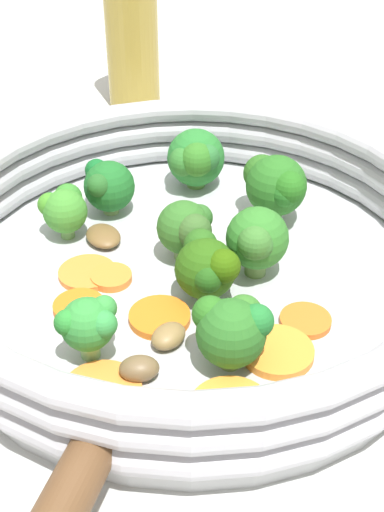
{
  "coord_description": "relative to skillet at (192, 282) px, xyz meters",
  "views": [
    {
      "loc": [
        -0.08,
        0.39,
        0.32
      ],
      "look_at": [
        0.0,
        0.0,
        0.03
      ],
      "focal_mm": 50.0,
      "sensor_mm": 36.0,
      "label": 1
    }
  ],
  "objects": [
    {
      "name": "carrot_slice_8",
      "position": [
        -0.05,
        0.12,
        0.01
      ],
      "size": [
        0.06,
        0.06,
        0.01
      ],
      "primitive_type": "cylinder",
      "rotation": [
        0.0,
        0.0,
        2.78
      ],
      "color": "orange",
      "rests_on": "skillet"
    },
    {
      "name": "carrot_slice_6",
      "position": [
        0.01,
        0.05,
        0.01
      ],
      "size": [
        0.06,
        0.06,
        0.01
      ],
      "primitive_type": "cylinder",
      "rotation": [
        0.0,
        0.0,
        2.4
      ],
      "color": "orange",
      "rests_on": "skillet"
    },
    {
      "name": "skillet",
      "position": [
        0.0,
        0.0,
        0.0
      ],
      "size": [
        0.34,
        0.34,
        0.02
      ],
      "primitive_type": "cylinder",
      "color": "#B2B5B7",
      "rests_on": "ground_plane"
    },
    {
      "name": "carrot_slice_3",
      "position": [
        0.03,
        0.12,
        0.01
      ],
      "size": [
        0.06,
        0.06,
        0.0
      ],
      "primitive_type": "cylinder",
      "rotation": [
        0.0,
        0.0,
        0.47
      ],
      "color": "orange",
      "rests_on": "skillet"
    },
    {
      "name": "mushroom_piece_1",
      "position": [
        0.0,
        0.07,
        0.01
      ],
      "size": [
        0.03,
        0.03,
        0.01
      ],
      "primitive_type": "ellipsoid",
      "rotation": [
        0.0,
        0.0,
        1.14
      ],
      "color": "olive",
      "rests_on": "skillet"
    },
    {
      "name": "carrot_slice_0",
      "position": [
        0.06,
        0.05,
        0.01
      ],
      "size": [
        0.04,
        0.04,
        0.01
      ],
      "primitive_type": "cylinder",
      "rotation": [
        0.0,
        0.0,
        5.07
      ],
      "color": "orange",
      "rests_on": "skillet"
    },
    {
      "name": "skillet_rim_wall",
      "position": [
        0.0,
        0.0,
        0.04
      ],
      "size": [
        0.36,
        0.36,
        0.06
      ],
      "color": "#AEAEB6",
      "rests_on": "skillet"
    },
    {
      "name": "broccoli_floret_6",
      "position": [
        -0.05,
        -0.08,
        0.04
      ],
      "size": [
        0.05,
        0.05,
        0.05
      ],
      "color": "#81B061",
      "rests_on": "skillet"
    },
    {
      "name": "broccoli_floret_3",
      "position": [
        0.04,
        0.09,
        0.03
      ],
      "size": [
        0.04,
        0.03,
        0.04
      ],
      "color": "#80B466",
      "rests_on": "skillet"
    },
    {
      "name": "broccoli_floret_2",
      "position": [
        0.08,
        -0.07,
        0.03
      ],
      "size": [
        0.04,
        0.04,
        0.04
      ],
      "color": "#7D9C59",
      "rests_on": "skillet"
    },
    {
      "name": "carrot_slice_4",
      "position": [
        0.01,
        -0.06,
        0.01
      ],
      "size": [
        0.03,
        0.03,
        0.0
      ],
      "primitive_type": "cylinder",
      "rotation": [
        0.0,
        0.0,
        4.54
      ],
      "color": "orange",
      "rests_on": "skillet"
    },
    {
      "name": "carrot_slice_2",
      "position": [
        -0.07,
        0.07,
        0.01
      ],
      "size": [
        0.06,
        0.06,
        0.01
      ],
      "primitive_type": "cylinder",
      "rotation": [
        0.0,
        0.0,
        1.29
      ],
      "color": "orange",
      "rests_on": "skillet"
    },
    {
      "name": "broccoli_floret_7",
      "position": [
        0.01,
        -0.02,
        0.03
      ],
      "size": [
        0.04,
        0.04,
        0.04
      ],
      "color": "#6F8D51",
      "rests_on": "skillet"
    },
    {
      "name": "ground_plane",
      "position": [
        0.0,
        0.0,
        -0.01
      ],
      "size": [
        4.0,
        4.0,
        0.0
      ],
      "primitive_type": "plane",
      "color": "#BBBDB9"
    },
    {
      "name": "mushroom_piece_0",
      "position": [
        0.01,
        0.1,
        0.01
      ],
      "size": [
        0.03,
        0.02,
        0.01
      ],
      "primitive_type": "ellipsoid",
      "rotation": [
        0.0,
        0.0,
        0.28
      ],
      "color": "brown",
      "rests_on": "skillet"
    },
    {
      "name": "carrot_slice_1",
      "position": [
        0.07,
        0.02,
        0.01
      ],
      "size": [
        0.05,
        0.05,
        0.0
      ],
      "primitive_type": "cylinder",
      "rotation": [
        0.0,
        0.0,
        3.43
      ],
      "color": "orange",
      "rests_on": "skillet"
    },
    {
      "name": "broccoli_floret_5",
      "position": [
        0.1,
        -0.03,
        0.03
      ],
      "size": [
        0.04,
        0.04,
        0.04
      ],
      "color": "#6B9E4F",
      "rests_on": "skillet"
    },
    {
      "name": "broccoli_floret_8",
      "position": [
        -0.01,
        0.02,
        0.03
      ],
      "size": [
        0.04,
        0.05,
        0.04
      ],
      "color": "#7EA35C",
      "rests_on": "skillet"
    },
    {
      "name": "mushroom_piece_2",
      "position": [
        0.07,
        -0.03,
        0.01
      ],
      "size": [
        0.04,
        0.04,
        0.01
      ],
      "primitive_type": "ellipsoid",
      "rotation": [
        0.0,
        0.0,
        2.27
      ],
      "color": "brown",
      "rests_on": "skillet"
    },
    {
      "name": "skillet_rivet_left",
      "position": [
        0.05,
        0.15,
        0.01
      ],
      "size": [
        0.01,
        0.01,
        0.01
      ],
      "primitive_type": "sphere",
      "color": "#AFB5BC",
      "rests_on": "skillet"
    },
    {
      "name": "skillet_rivet_right",
      "position": [
        -0.02,
        0.16,
        0.01
      ],
      "size": [
        0.01,
        0.01,
        0.01
      ],
      "primitive_type": "sphere",
      "color": "#B0B2BA",
      "rests_on": "skillet"
    },
    {
      "name": "broccoli_floret_1",
      "position": [
        -0.04,
        -0.01,
        0.04
      ],
      "size": [
        0.04,
        0.05,
        0.05
      ],
      "color": "#628743",
      "rests_on": "skillet"
    },
    {
      "name": "oil_bottle",
      "position": [
        0.12,
        -0.3,
        0.09
      ],
      "size": [
        0.05,
        0.05,
        0.24
      ],
      "color": "olive",
      "rests_on": "ground_plane"
    },
    {
      "name": "carrot_slice_7",
      "position": [
        0.05,
        0.02,
        0.01
      ],
      "size": [
        0.04,
        0.04,
        0.01
      ],
      "primitive_type": "cylinder",
      "rotation": [
        0.0,
        0.0,
        4.41
      ],
      "color": "orange",
      "rests_on": "skillet"
    },
    {
      "name": "broccoli_floret_0",
      "position": [
        -0.04,
        0.08,
        0.03
      ],
      "size": [
        0.05,
        0.05,
        0.05
      ],
      "color": "#6F8F4E",
      "rests_on": "skillet"
    },
    {
      "name": "broccoli_floret_4",
      "position": [
        0.02,
        -0.12,
        0.04
      ],
      "size": [
        0.05,
        0.05,
        0.05
      ],
      "color": "#619843",
      "rests_on": "skillet"
    },
    {
      "name": "carrot_slice_5",
      "position": [
        -0.08,
        0.04,
        0.01
      ],
      "size": [
        0.04,
        0.04,
        0.0
      ],
      "primitive_type": "cylinder",
      "rotation": [
        0.0,
        0.0,
        2.98
      ],
      "color": "orange",
      "rests_on": "skillet"
    }
  ]
}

